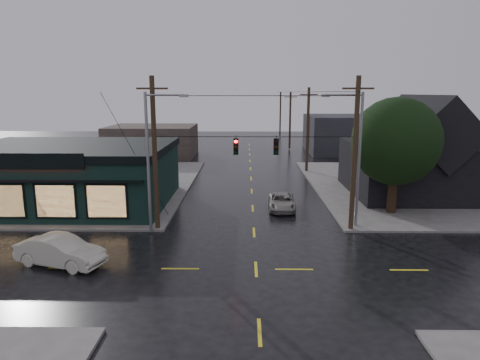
{
  "coord_description": "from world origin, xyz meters",
  "views": [
    {
      "loc": [
        -0.54,
        -21.05,
        9.13
      ],
      "look_at": [
        -0.92,
        5.09,
        3.74
      ],
      "focal_mm": 32.0,
      "sensor_mm": 36.0,
      "label": 1
    }
  ],
  "objects_px": {
    "corner_tree": "(396,142)",
    "utility_pole_nw": "(158,230)",
    "utility_pole_ne": "(350,230)",
    "suv_silver": "(282,202)",
    "sedan_cream": "(60,251)"
  },
  "relations": [
    {
      "from": "utility_pole_ne",
      "to": "sedan_cream",
      "type": "bearing_deg",
      "value": -160.15
    },
    {
      "from": "corner_tree",
      "to": "utility_pole_ne",
      "type": "height_order",
      "value": "corner_tree"
    },
    {
      "from": "corner_tree",
      "to": "utility_pole_nw",
      "type": "xyz_separation_m",
      "value": [
        -17.03,
        -4.05,
        -5.54
      ]
    },
    {
      "from": "utility_pole_ne",
      "to": "sedan_cream",
      "type": "distance_m",
      "value": 18.04
    },
    {
      "from": "utility_pole_ne",
      "to": "sedan_cream",
      "type": "height_order",
      "value": "utility_pole_ne"
    },
    {
      "from": "suv_silver",
      "to": "corner_tree",
      "type": "bearing_deg",
      "value": -6.02
    },
    {
      "from": "corner_tree",
      "to": "utility_pole_ne",
      "type": "distance_m",
      "value": 7.96
    },
    {
      "from": "utility_pole_nw",
      "to": "sedan_cream",
      "type": "height_order",
      "value": "utility_pole_nw"
    },
    {
      "from": "utility_pole_ne",
      "to": "suv_silver",
      "type": "bearing_deg",
      "value": 128.9
    },
    {
      "from": "sedan_cream",
      "to": "utility_pole_nw",
      "type": "bearing_deg",
      "value": -15.08
    },
    {
      "from": "utility_pole_nw",
      "to": "utility_pole_ne",
      "type": "relative_size",
      "value": 1.0
    },
    {
      "from": "utility_pole_nw",
      "to": "suv_silver",
      "type": "height_order",
      "value": "utility_pole_nw"
    },
    {
      "from": "corner_tree",
      "to": "utility_pole_nw",
      "type": "relative_size",
      "value": 0.85
    },
    {
      "from": "sedan_cream",
      "to": "suv_silver",
      "type": "xyz_separation_m",
      "value": [
        12.75,
        11.32,
        -0.19
      ]
    },
    {
      "from": "corner_tree",
      "to": "sedan_cream",
      "type": "xyz_separation_m",
      "value": [
        -20.98,
        -10.17,
        -4.73
      ]
    }
  ]
}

